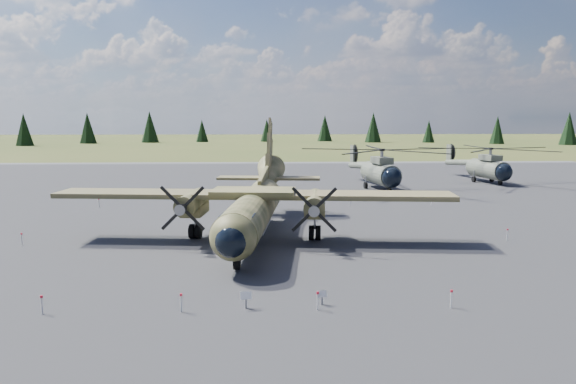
{
  "coord_description": "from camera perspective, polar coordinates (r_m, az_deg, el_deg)",
  "views": [
    {
      "loc": [
        -0.37,
        -37.38,
        8.49
      ],
      "look_at": [
        1.37,
        2.0,
        3.24
      ],
      "focal_mm": 35.0,
      "sensor_mm": 36.0,
      "label": 1
    }
  ],
  "objects": [
    {
      "name": "apron",
      "position": [
        48.13,
        -2.05,
        -2.58
      ],
      "size": [
        120.0,
        120.0,
        0.04
      ],
      "primitive_type": "cube",
      "color": "#5E5E63",
      "rests_on": "ground"
    },
    {
      "name": "info_placard_right",
      "position": [
        25.99,
        3.47,
        -10.45
      ],
      "size": [
        0.46,
        0.29,
        0.67
      ],
      "rotation": [
        0.0,
        0.0,
        0.29
      ],
      "color": "gray",
      "rests_on": "ground"
    },
    {
      "name": "transport_plane",
      "position": [
        39.64,
        -3.34,
        -1.0
      ],
      "size": [
        27.34,
        24.73,
        8.99
      ],
      "rotation": [
        0.0,
        0.0,
        -0.11
      ],
      "color": "#3B3F22",
      "rests_on": "ground"
    },
    {
      "name": "helicopter_near",
      "position": [
        67.01,
        9.36,
        3.18
      ],
      "size": [
        21.64,
        23.81,
        4.88
      ],
      "rotation": [
        0.0,
        0.0,
        0.14
      ],
      "color": "slate",
      "rests_on": "ground"
    },
    {
      "name": "treeline",
      "position": [
        32.48,
        -17.58,
        0.89
      ],
      "size": [
        329.8,
        339.05,
        10.97
      ],
      "color": "black",
      "rests_on": "ground"
    },
    {
      "name": "helicopter_mid",
      "position": [
        77.52,
        19.67,
        3.29
      ],
      "size": [
        20.79,
        22.71,
        4.63
      ],
      "rotation": [
        0.0,
        0.0,
        0.15
      ],
      "color": "slate",
      "rests_on": "ground"
    },
    {
      "name": "info_placard_left",
      "position": [
        25.51,
        -4.3,
        -10.61
      ],
      "size": [
        0.54,
        0.29,
        0.8
      ],
      "rotation": [
        0.0,
        0.0,
        0.16
      ],
      "color": "gray",
      "rests_on": "ground"
    },
    {
      "name": "barrier_fence",
      "position": [
        38.14,
        -2.62,
        -4.5
      ],
      "size": [
        33.12,
        29.62,
        0.85
      ],
      "color": "silver",
      "rests_on": "ground"
    },
    {
      "name": "ground",
      "position": [
        38.33,
        -1.92,
        -5.22
      ],
      "size": [
        500.0,
        500.0,
        0.0
      ],
      "primitive_type": "plane",
      "color": "brown",
      "rests_on": "ground"
    }
  ]
}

